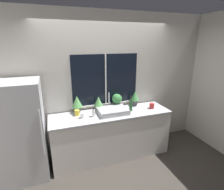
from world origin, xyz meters
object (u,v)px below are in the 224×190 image
Objects in this scene: mug_yellow at (77,113)px; potted_plant_center_right at (117,100)px; sink at (113,111)px; mug_red at (152,106)px; mug_white at (82,116)px; refrigerator at (21,132)px; bottle_tall at (131,105)px; potted_plant_far_left at (77,103)px; potted_plant_center_left at (98,102)px; potted_plant_far_right at (135,97)px; soap_bottle at (93,113)px.

potted_plant_center_right is at bearing 8.63° from mug_yellow.
mug_red is at bearing -1.54° from sink.
sink is 0.57m from mug_white.
refrigerator is 5.54× the size of bottle_tall.
potted_plant_far_left is 3.17× the size of mug_yellow.
potted_plant_center_left is at bearing 130.65° from sink.
mug_white is at bearing -160.13° from potted_plant_center_right.
potted_plant_center_left is at bearing 15.91° from mug_yellow.
potted_plant_far_right is 2.90× the size of mug_yellow.
potted_plant_far_left reaches higher than mug_red.
bottle_tall is (0.37, 0.00, 0.08)m from sink.
bottle_tall is (-0.20, -0.24, -0.05)m from potted_plant_far_right.
soap_bottle reaches higher than mug_white.
refrigerator is at bearing -163.61° from potted_plant_far_left.
mug_white is (0.97, 0.01, 0.13)m from refrigerator.
potted_plant_far_right is at bearing 15.79° from soap_bottle.
soap_bottle reaches higher than mug_red.
sink is 1.64× the size of potted_plant_far_left.
bottle_tall is at bearing -6.47° from mug_yellow.
bottle_tall is (0.97, -0.24, -0.08)m from potted_plant_far_left.
potted_plant_center_right reaches higher than mug_yellow.
mug_yellow is at bearing 173.53° from bottle_tall.
potted_plant_far_right reaches higher than soap_bottle.
bottle_tall is at bearing 1.12° from refrigerator.
sink is 0.37m from soap_bottle.
potted_plant_far_left reaches higher than potted_plant_center_right.
potted_plant_center_left is 0.77m from potted_plant_far_right.
mug_white is (-0.93, -0.03, -0.07)m from bottle_tall.
bottle_tall is at bearing -13.61° from potted_plant_far_left.
potted_plant_center_right is (0.78, 0.00, -0.03)m from potted_plant_far_left.
potted_plant_center_right is 2.77× the size of mug_yellow.
potted_plant_far_right is at bearing 7.40° from refrigerator.
refrigerator reaches higher than potted_plant_far_left.
refrigerator is 1.75m from potted_plant_center_right.
potted_plant_center_right is 0.97× the size of bottle_tall.
sink is 5.70× the size of mug_white.
refrigerator is 5.96× the size of potted_plant_center_left.
mug_yellow is at bearing -174.18° from potted_plant_far_right.
potted_plant_center_right reaches higher than mug_red.
potted_plant_center_left is 2.62× the size of mug_red.
bottle_tall is 2.82× the size of mug_red.
mug_white is at bearing -179.82° from mug_red.
potted_plant_center_left reaches higher than mug_white.
soap_bottle is (-0.94, -0.26, -0.11)m from potted_plant_far_right.
sink is 0.33m from potted_plant_center_left.
sink is at bearing 3.77° from soap_bottle.
potted_plant_center_right is at bearing -0.00° from potted_plant_center_left.
potted_plant_far_left reaches higher than soap_bottle.
mug_white is (0.04, -0.27, -0.15)m from potted_plant_far_left.
potted_plant_far_right reaches higher than mug_yellow.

